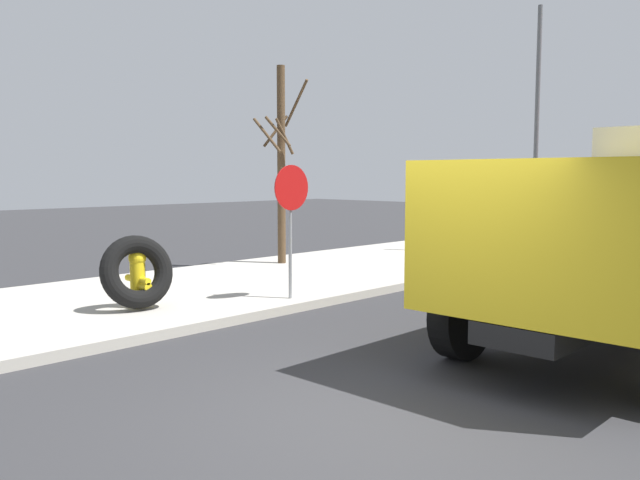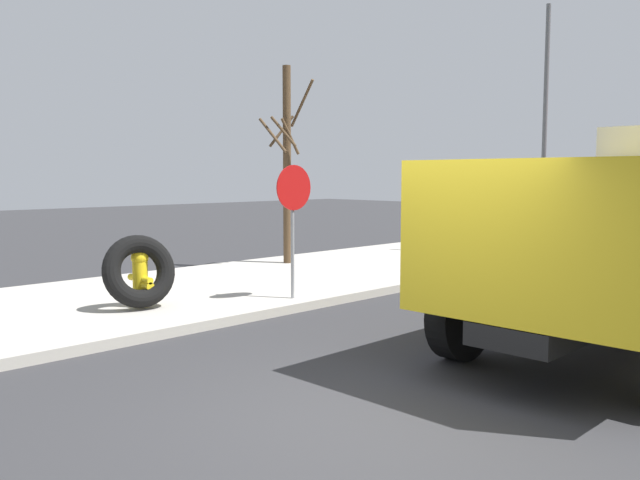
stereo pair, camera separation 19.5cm
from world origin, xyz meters
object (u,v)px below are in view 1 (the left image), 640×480
Objects in this scene: fire_hydrant at (138,277)px; street_light_pole at (536,131)px; stop_sign at (291,206)px; bare_tree at (281,161)px; loose_tire at (137,272)px.

street_light_pole is at bearing -5.58° from fire_hydrant.
bare_tree reaches higher than stop_sign.
street_light_pole is at bearing -4.86° from loose_tire.
bare_tree is 6.97m from street_light_pole.
fire_hydrant is 0.20× the size of bare_tree.
stop_sign reaches higher than loose_tire.
fire_hydrant is 0.14× the size of street_light_pole.
bare_tree is (5.18, 2.30, 1.93)m from fire_hydrant.
fire_hydrant is at bearing 152.07° from stop_sign.
street_light_pole reaches higher than stop_sign.
stop_sign is (2.22, -1.18, 1.08)m from fire_hydrant.
loose_tire reaches higher than fire_hydrant.
stop_sign reaches higher than fire_hydrant.
loose_tire is 11.66m from street_light_pole.
bare_tree reaches higher than fire_hydrant.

